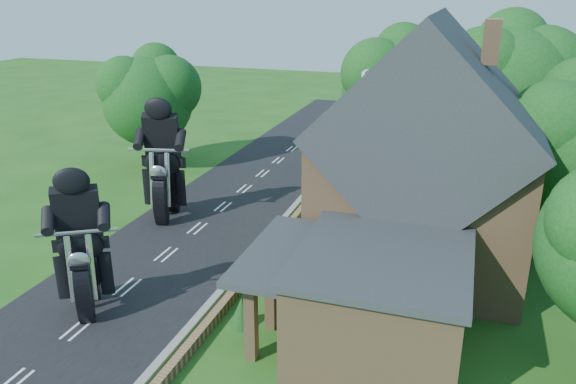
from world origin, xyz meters
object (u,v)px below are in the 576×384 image
(garden_wall, at_px, (273,245))
(motorcycle_follow, at_px, (167,201))
(house, at_px, (424,164))
(motorcycle_lead, at_px, (88,291))
(annex, at_px, (377,300))

(garden_wall, relative_size, motorcycle_follow, 11.00)
(house, distance_m, motorcycle_lead, 13.82)
(annex, height_order, motorcycle_lead, annex)
(garden_wall, xyz_separation_m, motorcycle_follow, (-6.29, 1.67, 0.73))
(house, xyz_separation_m, motorcycle_lead, (-10.78, -7.91, -3.51))
(annex, bearing_deg, garden_wall, 133.84)
(house, distance_m, motorcycle_follow, 12.95)
(motorcycle_lead, relative_size, motorcycle_follow, 0.89)
(motorcycle_follow, bearing_deg, garden_wall, 152.80)
(annex, distance_m, motorcycle_lead, 10.26)
(garden_wall, relative_size, motorcycle_lead, 12.36)
(annex, bearing_deg, house, 84.76)
(motorcycle_lead, height_order, motorcycle_follow, motorcycle_follow)
(house, relative_size, motorcycle_lead, 5.75)
(house, xyz_separation_m, motorcycle_follow, (-12.48, 0.67, -3.41))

